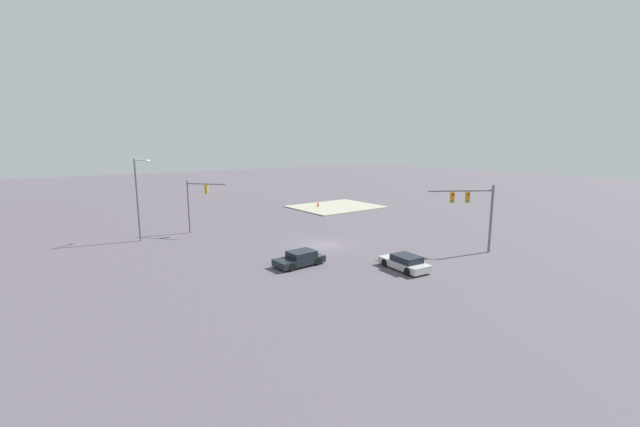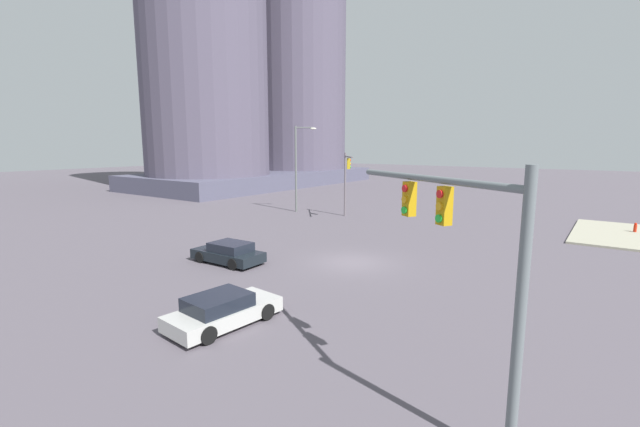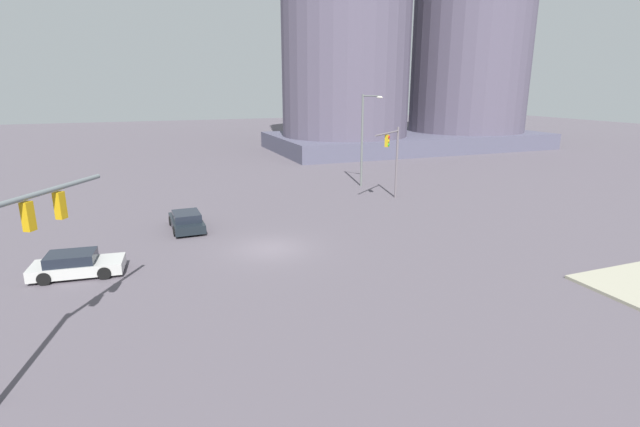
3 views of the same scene
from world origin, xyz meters
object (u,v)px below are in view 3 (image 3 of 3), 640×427
traffic_signal_near_corner (12,250)px  streetlamp_curved_arm (364,135)px  sedan_car_approaching (187,221)px  sedan_car_waiting_far (76,265)px  traffic_signal_opposite_side (392,151)px

traffic_signal_near_corner → streetlamp_curved_arm: bearing=-14.0°
sedan_car_approaching → sedan_car_waiting_far: bearing=134.2°
traffic_signal_opposite_side → sedan_car_approaching: traffic_signal_opposite_side is taller
traffic_signal_near_corner → traffic_signal_opposite_side: size_ratio=1.06×
traffic_signal_opposite_side → sedan_car_approaching: 17.30m
streetlamp_curved_arm → sedan_car_waiting_far: streetlamp_curved_arm is taller
traffic_signal_near_corner → sedan_car_waiting_far: size_ratio=1.42×
sedan_car_approaching → sedan_car_waiting_far: (-5.97, -6.16, 0.00)m
sedan_car_approaching → traffic_signal_opposite_side: bearing=-83.3°
traffic_signal_near_corner → sedan_car_approaching: traffic_signal_near_corner is taller
traffic_signal_opposite_side → sedan_car_approaching: bearing=-30.4°
traffic_signal_near_corner → streetlamp_curved_arm: 33.18m
traffic_signal_opposite_side → traffic_signal_near_corner: bearing=-1.7°
traffic_signal_opposite_side → sedan_car_waiting_far: traffic_signal_opposite_side is taller
sedan_car_approaching → traffic_signal_near_corner: bearing=155.3°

